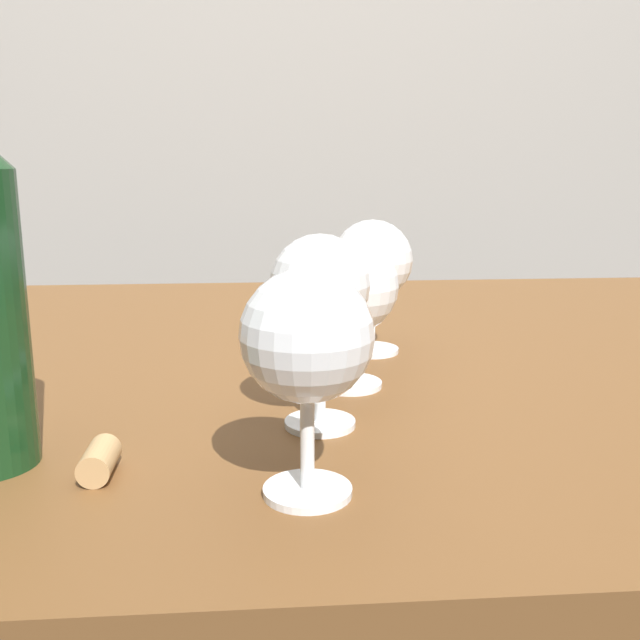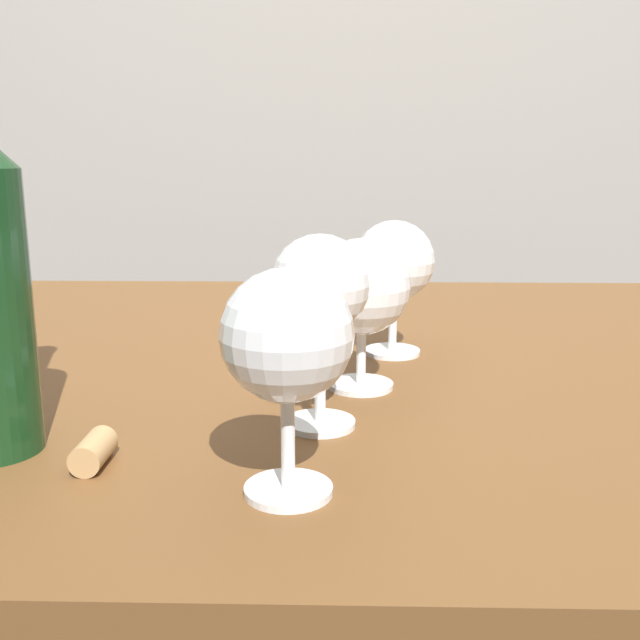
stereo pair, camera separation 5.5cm
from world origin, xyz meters
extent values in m
cube|color=gray|center=(0.00, 1.22, 1.30)|extent=(5.00, 0.08, 2.60)
cube|color=brown|center=(0.00, 0.00, 0.72)|extent=(1.33, 0.93, 0.03)
cylinder|color=brown|center=(-0.60, 0.40, 0.35)|extent=(0.06, 0.06, 0.70)
cylinder|color=white|center=(-0.09, -0.35, 0.74)|extent=(0.06, 0.06, 0.00)
cylinder|color=white|center=(-0.09, -0.35, 0.78)|extent=(0.01, 0.01, 0.07)
sphere|color=white|center=(-0.09, -0.35, 0.84)|extent=(0.08, 0.08, 0.08)
ellipsoid|color=maroon|center=(-0.09, -0.35, 0.83)|extent=(0.07, 0.07, 0.03)
cylinder|color=white|center=(-0.07, -0.23, 0.74)|extent=(0.06, 0.06, 0.00)
cylinder|color=white|center=(-0.07, -0.23, 0.78)|extent=(0.01, 0.01, 0.08)
sphere|color=white|center=(-0.07, -0.23, 0.85)|extent=(0.08, 0.08, 0.08)
ellipsoid|color=gold|center=(-0.07, -0.23, 0.85)|extent=(0.07, 0.07, 0.03)
cylinder|color=white|center=(-0.04, -0.13, 0.74)|extent=(0.06, 0.06, 0.00)
cylinder|color=white|center=(-0.04, -0.13, 0.77)|extent=(0.01, 0.01, 0.06)
sphere|color=white|center=(-0.04, -0.13, 0.83)|extent=(0.09, 0.09, 0.09)
ellipsoid|color=pink|center=(-0.04, -0.13, 0.83)|extent=(0.08, 0.08, 0.04)
cylinder|color=white|center=(0.00, -0.01, 0.74)|extent=(0.06, 0.06, 0.00)
cylinder|color=white|center=(0.00, -0.01, 0.77)|extent=(0.01, 0.01, 0.07)
sphere|color=white|center=(0.00, -0.01, 0.84)|extent=(0.09, 0.09, 0.09)
cylinder|color=tan|center=(-0.23, -0.31, 0.74)|extent=(0.02, 0.04, 0.02)
camera|label=1|loc=(-0.12, -0.77, 0.94)|focal=40.34mm
camera|label=2|loc=(-0.06, -0.77, 0.94)|focal=40.34mm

